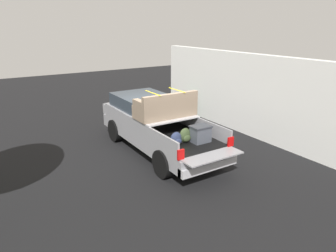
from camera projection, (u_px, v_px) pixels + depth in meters
The scene contains 4 objects.
ground_plane at pixel (159, 151), 10.96m from camera, with size 40.00×40.00×0.00m, color black.
pickup_truck at pixel (154, 123), 10.94m from camera, with size 6.05×2.06×2.23m.
building_facade at pixel (242, 93), 12.61m from camera, with size 10.19×0.36×3.22m, color white.
trash_can at pixel (182, 106), 15.07m from camera, with size 0.60×0.60×0.98m.
Camera 1 is at (-8.73, 5.14, 4.28)m, focal length 33.05 mm.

